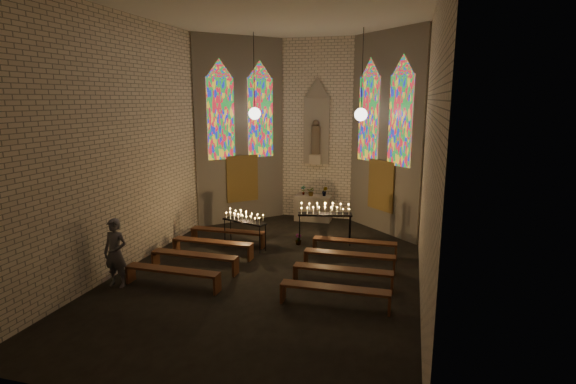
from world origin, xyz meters
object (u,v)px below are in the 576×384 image
object	(u,v)px
votive_stand_left	(244,219)
votive_stand_right	(325,211)
aisle_flower_pot	(298,239)
visitor	(116,253)
altar	(313,208)

from	to	relation	value
votive_stand_left	votive_stand_right	xyz separation A→B (m)	(2.40, 1.08, 0.13)
aisle_flower_pot	votive_stand_right	bearing A→B (deg)	21.07
aisle_flower_pot	votive_stand_left	bearing A→B (deg)	-154.07
aisle_flower_pot	votive_stand_right	distance (m)	1.27
votive_stand_left	visitor	size ratio (longest dim) A/B	0.89
votive_stand_right	visitor	xyz separation A→B (m)	(-4.48, -4.77, -0.22)
altar	visitor	distance (m)	8.32
altar	votive_stand_right	world-z (taller)	votive_stand_right
votive_stand_left	visitor	distance (m)	4.24
aisle_flower_pot	visitor	xyz separation A→B (m)	(-3.67, -4.46, 0.71)
visitor	votive_stand_right	bearing A→B (deg)	47.87
altar	votive_stand_left	bearing A→B (deg)	-110.09
visitor	votive_stand_left	bearing A→B (deg)	61.62
votive_stand_left	votive_stand_right	bearing A→B (deg)	43.30
aisle_flower_pot	visitor	distance (m)	5.82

